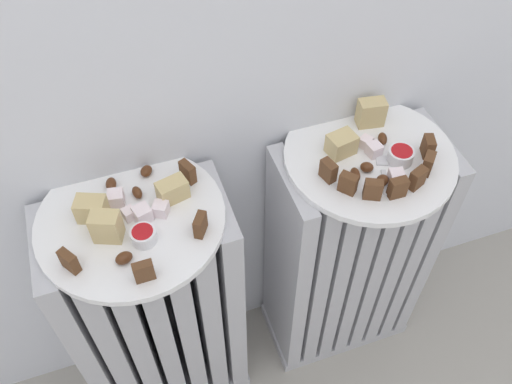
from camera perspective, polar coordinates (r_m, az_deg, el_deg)
radiator_left at (r=1.15m, az=-10.14°, el=-12.37°), size 0.33×0.18×0.61m
radiator_right at (r=1.22m, az=9.41°, el=-6.69°), size 0.33×0.18×0.61m
plate_left at (r=0.89m, az=-12.91°, el=-2.80°), size 0.30×0.30×0.01m
plate_right at (r=0.97m, az=11.75°, el=3.61°), size 0.30×0.30×0.01m
dark_cake_slice_left_0 at (r=0.83m, az=-18.88°, el=-6.83°), size 0.03×0.03×0.04m
dark_cake_slice_left_1 at (r=0.80m, az=-11.60°, el=-8.10°), size 0.03×0.01×0.04m
dark_cake_slice_left_2 at (r=0.83m, az=-5.82°, el=-3.41°), size 0.03×0.03×0.04m
dark_cake_slice_left_3 at (r=0.90m, az=-7.12°, el=2.09°), size 0.02×0.03×0.04m
marble_cake_slice_left_0 at (r=0.88m, az=-16.75°, el=-1.71°), size 0.05×0.05×0.04m
marble_cake_slice_left_1 at (r=0.85m, az=-15.31°, el=-3.49°), size 0.05×0.04×0.05m
marble_cake_slice_left_2 at (r=0.88m, az=-8.69°, el=0.19°), size 0.05×0.04×0.04m
turkish_delight_left_0 at (r=0.86m, az=-11.74°, el=-2.23°), size 0.03×0.03×0.03m
turkish_delight_left_1 at (r=0.87m, az=-13.08°, el=-2.21°), size 0.02×0.02×0.02m
turkish_delight_left_2 at (r=0.87m, az=-9.88°, el=-1.74°), size 0.03×0.03×0.02m
turkish_delight_left_3 at (r=0.89m, az=-14.36°, el=-0.63°), size 0.03×0.03×0.02m
medjool_date_left_0 at (r=0.92m, az=-14.86°, el=0.80°), size 0.02×0.03×0.01m
medjool_date_left_1 at (r=0.93m, az=-11.35°, el=2.15°), size 0.03×0.03×0.02m
medjool_date_left_2 at (r=0.90m, az=-12.27°, el=-0.05°), size 0.02×0.03×0.02m
medjool_date_left_3 at (r=0.83m, az=-13.59°, el=-6.70°), size 0.03×0.02×0.02m
jam_bowl_left at (r=0.84m, az=-11.65°, el=-4.44°), size 0.04×0.04×0.02m
dark_cake_slice_right_0 at (r=0.90m, az=7.54°, el=2.23°), size 0.02×0.03×0.04m
dark_cake_slice_right_1 at (r=0.89m, az=9.56°, el=0.89°), size 0.03×0.03×0.04m
dark_cake_slice_right_2 at (r=0.89m, az=12.08°, el=0.25°), size 0.03×0.03×0.04m
dark_cake_slice_right_3 at (r=0.90m, az=14.55°, el=0.43°), size 0.03×0.02×0.04m
dark_cake_slice_right_4 at (r=0.92m, az=16.46°, el=1.37°), size 0.03×0.03×0.04m
dark_cake_slice_right_5 at (r=0.95m, az=17.47°, el=2.84°), size 0.03×0.03×0.04m
dark_cake_slice_right_6 at (r=0.98m, az=17.49°, el=4.53°), size 0.02×0.03×0.04m
marble_cake_slice_right_0 at (r=0.95m, az=8.89°, el=4.94°), size 0.05×0.04×0.04m
marble_cake_slice_right_1 at (r=1.01m, az=11.89°, el=8.09°), size 0.05×0.04×0.05m
turkish_delight_right_0 at (r=0.97m, az=11.35°, el=5.10°), size 0.03×0.03×0.02m
turkish_delight_right_1 at (r=0.96m, az=12.20°, el=4.34°), size 0.03×0.03×0.02m
turkish_delight_right_2 at (r=0.93m, az=14.39°, el=1.53°), size 0.03×0.03×0.02m
medjool_date_right_0 at (r=0.92m, az=13.01°, el=1.18°), size 0.03×0.03×0.02m
medjool_date_right_1 at (r=0.92m, az=10.29°, el=1.78°), size 0.02×0.03×0.02m
medjool_date_right_2 at (r=0.99m, az=13.04°, el=5.43°), size 0.02×0.03×0.02m
medjool_date_right_3 at (r=0.93m, az=11.47°, el=2.55°), size 0.03×0.03×0.02m
jam_bowl_right at (r=0.96m, az=14.83°, el=3.73°), size 0.04×0.04×0.03m
fork at (r=0.94m, az=13.12°, el=2.11°), size 0.05×0.09×0.00m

